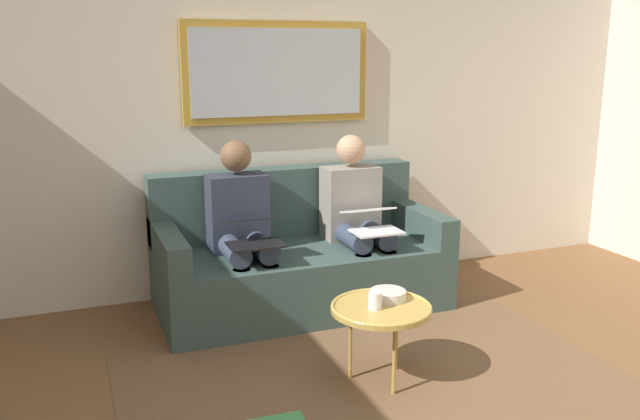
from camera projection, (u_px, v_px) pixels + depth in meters
name	position (u px, v px, depth m)	size (l,w,h in m)	color
wall_rear	(274.00, 108.00, 4.75)	(6.00, 0.12, 2.60)	beige
area_rug	(380.00, 385.00, 3.46)	(2.60, 1.80, 0.01)	brown
couch	(298.00, 259.00, 4.54)	(1.89, 0.90, 0.90)	#384C47
framed_mirror	(278.00, 72.00, 4.61)	(1.33, 0.05, 0.69)	#B7892D
coffee_table	(381.00, 309.00, 3.42)	(0.52, 0.52, 0.43)	tan
cup	(375.00, 301.00, 3.38)	(0.07, 0.07, 0.09)	silver
bowl	(388.00, 295.00, 3.51)	(0.19, 0.19, 0.05)	beige
person_left	(356.00, 214.00, 4.55)	(0.38, 0.58, 1.14)	gray
laptop_white	(372.00, 219.00, 4.33)	(0.31, 0.35, 0.15)	white
person_right	(242.00, 225.00, 4.27)	(0.38, 0.58, 1.14)	#2D3342
laptop_black	(252.00, 231.00, 4.04)	(0.33, 0.36, 0.16)	black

